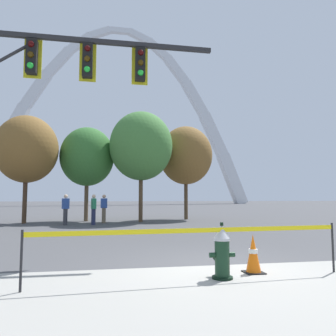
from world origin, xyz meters
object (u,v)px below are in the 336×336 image
object	(u,v)px
traffic_cone_by_hydrant	(253,254)
pedestrian_walking_right	(94,209)
monument_arch	(119,122)
pedestrian_walking_left	(104,208)
pedestrian_standing_center	(65,209)
fire_hydrant	(222,252)
traffic_signal_gantry	(13,80)

from	to	relation	value
traffic_cone_by_hydrant	pedestrian_walking_right	xyz separation A→B (m)	(-3.44, 11.91, 0.46)
monument_arch	pedestrian_walking_right	world-z (taller)	monument_arch
pedestrian_walking_left	pedestrian_standing_center	distance (m)	2.23
fire_hydrant	pedestrian_standing_center	world-z (taller)	pedestrian_standing_center
fire_hydrant	traffic_cone_by_hydrant	distance (m)	0.81
traffic_cone_by_hydrant	traffic_signal_gantry	world-z (taller)	traffic_signal_gantry
pedestrian_standing_center	pedestrian_walking_right	world-z (taller)	same
fire_hydrant	monument_arch	world-z (taller)	monument_arch
pedestrian_standing_center	traffic_cone_by_hydrant	bearing A→B (deg)	-68.05
pedestrian_walking_left	pedestrian_walking_right	world-z (taller)	same
traffic_signal_gantry	pedestrian_walking_left	bearing A→B (deg)	77.99
fire_hydrant	pedestrian_walking_left	distance (m)	13.67
traffic_cone_by_hydrant	traffic_signal_gantry	size ratio (longest dim) A/B	0.09
traffic_cone_by_hydrant	monument_arch	size ratio (longest dim) A/B	0.01
traffic_signal_gantry	pedestrian_walking_right	xyz separation A→B (m)	(1.70, 9.18, -3.59)
traffic_cone_by_hydrant	traffic_signal_gantry	bearing A→B (deg)	152.03
fire_hydrant	pedestrian_standing_center	bearing A→B (deg)	108.45
monument_arch	pedestrian_standing_center	xyz separation A→B (m)	(-4.36, -55.12, -17.26)
monument_arch	pedestrian_walking_right	distance (m)	58.03
traffic_cone_by_hydrant	pedestrian_standing_center	xyz separation A→B (m)	(-4.89, 12.12, 0.46)
traffic_signal_gantry	traffic_cone_by_hydrant	bearing A→B (deg)	-27.97
traffic_cone_by_hydrant	pedestrian_walking_right	distance (m)	12.41
traffic_cone_by_hydrant	pedestrian_walking_right	size ratio (longest dim) A/B	0.46
traffic_signal_gantry	pedestrian_walking_left	world-z (taller)	traffic_signal_gantry
pedestrian_walking_right	traffic_signal_gantry	bearing A→B (deg)	-100.49
traffic_cone_by_hydrant	pedestrian_walking_left	distance (m)	13.50
fire_hydrant	traffic_signal_gantry	size ratio (longest dim) A/B	0.13
pedestrian_standing_center	pedestrian_walking_right	distance (m)	1.46
fire_hydrant	traffic_cone_by_hydrant	bearing A→B (deg)	23.29
monument_arch	pedestrian_standing_center	distance (m)	57.92
traffic_signal_gantry	pedestrian_walking_right	size ratio (longest dim) A/B	4.92
traffic_cone_by_hydrant	monument_arch	world-z (taller)	monument_arch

